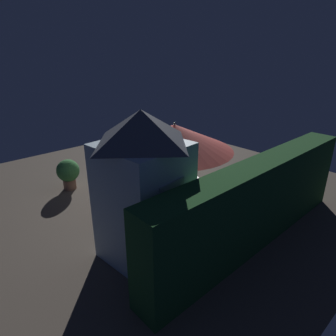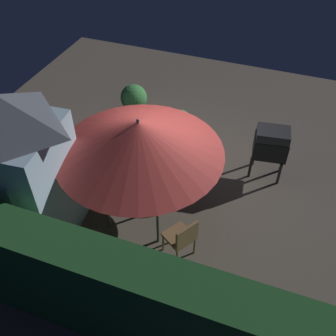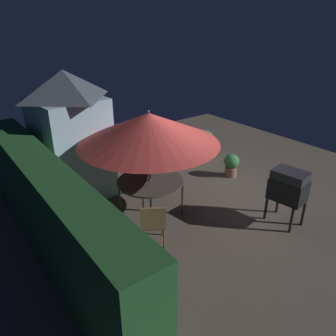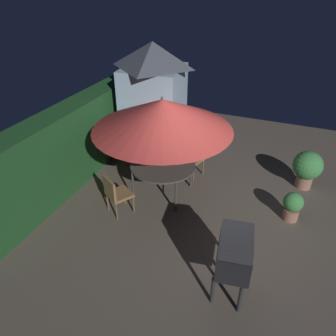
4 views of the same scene
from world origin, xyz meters
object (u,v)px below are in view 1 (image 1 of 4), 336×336
at_px(patio_table, 174,183).
at_px(person_in_red, 134,188).
at_px(garden_shed, 143,187).
at_px(patio_umbrella, 174,137).
at_px(chair_far_side, 217,187).
at_px(potted_plant_by_shed, 68,172).
at_px(chair_near_shed, 131,198).
at_px(potted_plant_by_grill, 111,169).
at_px(bbq_grill, 177,145).

bearing_deg(patio_table, person_in_red, -19.56).
bearing_deg(person_in_red, garden_shed, 61.71).
height_order(patio_table, patio_umbrella, patio_umbrella).
xyz_separation_m(garden_shed, chair_far_side, (-2.76, -0.36, -1.00)).
xyz_separation_m(potted_plant_by_shed, person_in_red, (-0.50, 2.64, 0.25)).
distance_m(chair_near_shed, potted_plant_by_grill, 2.58).
distance_m(bbq_grill, potted_plant_by_shed, 3.71).
distance_m(patio_table, potted_plant_by_shed, 3.37).
bearing_deg(potted_plant_by_grill, person_in_red, 70.85).
bearing_deg(chair_near_shed, garden_shed, 64.89).
bearing_deg(patio_umbrella, potted_plant_by_grill, -86.45).
distance_m(potted_plant_by_shed, potted_plant_by_grill, 1.37).
distance_m(patio_table, person_in_red, 1.08).
height_order(bbq_grill, person_in_red, person_in_red).
bearing_deg(person_in_red, potted_plant_by_shed, -79.30).
bearing_deg(potted_plant_by_grill, chair_near_shed, 68.95).
bearing_deg(chair_far_side, garden_shed, 7.43).
distance_m(garden_shed, chair_far_side, 2.96).
distance_m(bbq_grill, potted_plant_by_grill, 2.41).
bearing_deg(chair_far_side, bbq_grill, -111.38).
distance_m(chair_far_side, potted_plant_by_grill, 3.63).
xyz_separation_m(chair_far_side, potted_plant_by_shed, (2.53, -3.63, 0.02)).
height_order(potted_plant_by_shed, potted_plant_by_grill, potted_plant_by_shed).
relative_size(patio_table, potted_plant_by_shed, 1.55).
relative_size(patio_table, bbq_grill, 1.20).
xyz_separation_m(chair_near_shed, person_in_red, (-0.08, 0.03, 0.26)).
bearing_deg(potted_plant_by_grill, bbq_grill, 160.83).
xyz_separation_m(patio_umbrella, potted_plant_by_grill, (0.17, -2.80, -1.61)).
distance_m(chair_near_shed, chair_far_side, 2.34).
relative_size(potted_plant_by_shed, potted_plant_by_grill, 1.46).
height_order(patio_table, person_in_red, person_in_red).
bearing_deg(chair_near_shed, patio_umbrella, 160.44).
xyz_separation_m(garden_shed, potted_plant_by_shed, (-0.23, -3.99, -0.99)).
relative_size(chair_near_shed, potted_plant_by_shed, 0.97).
bearing_deg(potted_plant_by_grill, chair_far_side, 109.03).
bearing_deg(potted_plant_by_grill, garden_shed, 67.44).
xyz_separation_m(potted_plant_by_grill, person_in_red, (0.85, 2.43, 0.44)).
bearing_deg(potted_plant_by_shed, patio_umbrella, 116.84).
bearing_deg(chair_far_side, patio_umbrella, -32.09).
bearing_deg(garden_shed, person_in_red, -118.29).
relative_size(patio_table, chair_far_side, 1.60).
xyz_separation_m(patio_umbrella, person_in_red, (1.02, -0.36, -1.18)).
relative_size(patio_umbrella, chair_near_shed, 3.24).
xyz_separation_m(potted_plant_by_shed, potted_plant_by_grill, (-1.34, 0.20, -0.19)).
bearing_deg(patio_table, chair_far_side, 147.91).
height_order(chair_far_side, potted_plant_by_grill, chair_far_side).
bearing_deg(garden_shed, bbq_grill, -141.54).
relative_size(garden_shed, patio_umbrella, 1.03).
height_order(patio_umbrella, person_in_red, patio_umbrella).
height_order(bbq_grill, potted_plant_by_shed, bbq_grill).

